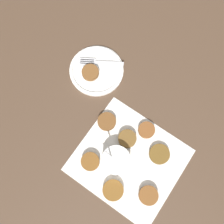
{
  "coord_description": "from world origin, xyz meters",
  "views": [
    {
      "loc": [
        0.04,
        0.11,
        0.87
      ],
      "look_at": [
        0.15,
        -0.11,
        0.02
      ],
      "focal_mm": 42.0,
      "sensor_mm": 36.0,
      "label": 1
    }
  ],
  "objects": [
    {
      "name": "serving_plate",
      "position": [
        0.26,
        -0.24,
        0.01
      ],
      "size": [
        0.19,
        0.19,
        0.02
      ],
      "color": "white",
      "rests_on": "ground_plane"
    },
    {
      "name": "fritter_6",
      "position": [
        0.01,
        -0.11,
        0.01
      ],
      "size": [
        0.06,
        0.06,
        0.01
      ],
      "color": "brown",
      "rests_on": "napkin"
    },
    {
      "name": "fritter_3",
      "position": [
        -0.06,
        -0.05,
        0.01
      ],
      "size": [
        0.07,
        0.07,
        0.01
      ],
      "color": "brown",
      "rests_on": "napkin"
    },
    {
      "name": "fritter_1",
      "position": [
        0.15,
        -0.08,
        0.01
      ],
      "size": [
        0.06,
        0.06,
        0.01
      ],
      "color": "brown",
      "rests_on": "napkin"
    },
    {
      "name": "fork",
      "position": [
        0.27,
        -0.26,
        0.02
      ],
      "size": [
        0.16,
        0.08,
        0.0
      ],
      "color": "silver",
      "rests_on": "serving_plate"
    },
    {
      "name": "sauce_bowl",
      "position": [
        0.07,
        0.03,
        0.03
      ],
      "size": [
        0.1,
        0.09,
        0.1
      ],
      "color": "white",
      "rests_on": "napkin"
    },
    {
      "name": "fritter_4",
      "position": [
        0.14,
        0.07,
        0.01
      ],
      "size": [
        0.06,
        0.06,
        0.02
      ],
      "color": "brown",
      "rests_on": "napkin"
    },
    {
      "name": "fritter_on_plate",
      "position": [
        0.27,
        -0.21,
        0.03
      ],
      "size": [
        0.06,
        0.06,
        0.02
      ],
      "color": "brown",
      "rests_on": "serving_plate"
    },
    {
      "name": "fritter_2",
      "position": [
        0.06,
        -0.05,
        0.01
      ],
      "size": [
        0.06,
        0.06,
        0.02
      ],
      "color": "brown",
      "rests_on": "napkin"
    },
    {
      "name": "ground_plane",
      "position": [
        0.0,
        0.0,
        0.0
      ],
      "size": [
        4.0,
        4.0,
        0.0
      ],
      "primitive_type": "plane",
      "color": "#4C3828"
    },
    {
      "name": "napkin",
      "position": [
        0.03,
        0.01,
        0.0
      ],
      "size": [
        0.38,
        0.36,
        0.0
      ],
      "color": "silver",
      "rests_on": "ground_plane"
    },
    {
      "name": "fritter_0",
      "position": [
        -0.07,
        0.08,
        0.01
      ],
      "size": [
        0.06,
        0.06,
        0.02
      ],
      "color": "brown",
      "rests_on": "napkin"
    },
    {
      "name": "fritter_5",
      "position": [
        0.04,
        0.12,
        0.01
      ],
      "size": [
        0.07,
        0.07,
        0.02
      ],
      "color": "brown",
      "rests_on": "napkin"
    }
  ]
}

